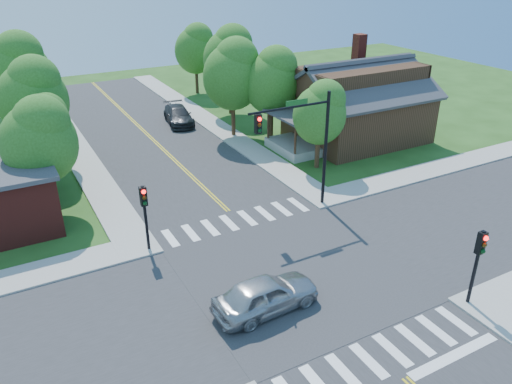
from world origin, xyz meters
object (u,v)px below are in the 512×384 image
signal_pole_se (479,254)px  house_ne (358,100)px  car_silver (266,295)px  car_dgrey (179,116)px  signal_pole_nw (145,206)px  signal_mast_ne (303,135)px

signal_pole_se → house_ne: bearing=64.4°
car_silver → car_dgrey: (6.08, 26.72, -0.06)m
signal_pole_se → signal_pole_nw: same height
signal_pole_nw → house_ne: house_ne is taller
signal_mast_ne → signal_pole_se: size_ratio=1.89×
signal_mast_ne → signal_pole_nw: (-9.51, -0.01, -2.19)m
signal_pole_se → signal_mast_ne: bearing=98.6°
car_dgrey → car_silver: bearing=-93.4°
signal_pole_se → car_silver: size_ratio=0.77×
car_silver → house_ne: bearing=-51.1°
signal_mast_ne → car_dgrey: bearing=91.2°
signal_pole_se → car_dgrey: signal_pole_se is taller
signal_mast_ne → house_ne: 14.23m
signal_pole_se → house_ne: 22.03m
signal_mast_ne → car_silver: (-6.49, -7.19, -4.03)m
signal_mast_ne → car_dgrey: 19.95m
signal_pole_nw → house_ne: size_ratio=0.29×
signal_pole_nw → car_silver: signal_pole_nw is taller
signal_mast_ne → car_dgrey: size_ratio=1.29×
house_ne → car_dgrey: size_ratio=2.35×
house_ne → car_dgrey: (-11.61, 10.88, -2.56)m
house_ne → car_silver: 23.88m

